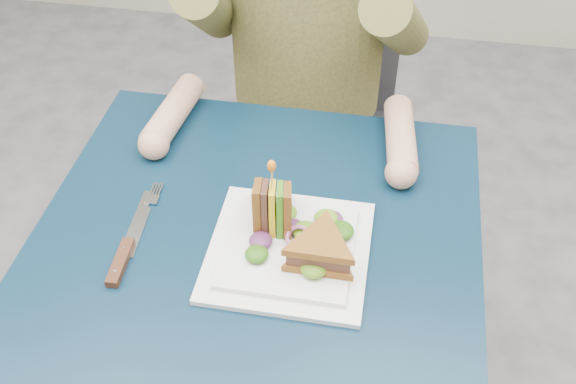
% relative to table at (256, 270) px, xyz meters
% --- Properties ---
extents(table, '(0.75, 0.75, 0.73)m').
position_rel_table_xyz_m(table, '(0.00, 0.00, 0.00)').
color(table, black).
rests_on(table, ground).
extents(chair, '(0.42, 0.40, 0.93)m').
position_rel_table_xyz_m(chair, '(0.00, 0.67, -0.11)').
color(chair, '#47474C').
rests_on(chair, ground).
extents(plate, '(0.26, 0.26, 0.02)m').
position_rel_table_xyz_m(plate, '(0.06, -0.02, 0.09)').
color(plate, white).
rests_on(plate, table).
extents(sandwich_flat, '(0.13, 0.13, 0.05)m').
position_rel_table_xyz_m(sandwich_flat, '(0.12, -0.05, 0.12)').
color(sandwich_flat, brown).
rests_on(sandwich_flat, plate).
extents(sandwich_upright, '(0.09, 0.14, 0.14)m').
position_rel_table_xyz_m(sandwich_upright, '(0.03, 0.02, 0.13)').
color(sandwich_upright, brown).
rests_on(sandwich_upright, plate).
extents(fork, '(0.02, 0.18, 0.01)m').
position_rel_table_xyz_m(fork, '(-0.20, 0.01, 0.08)').
color(fork, silver).
rests_on(fork, table).
extents(knife, '(0.03, 0.22, 0.02)m').
position_rel_table_xyz_m(knife, '(-0.20, -0.07, 0.09)').
color(knife, silver).
rests_on(knife, table).
extents(toothpick, '(0.01, 0.01, 0.06)m').
position_rel_table_xyz_m(toothpick, '(0.03, 0.02, 0.20)').
color(toothpick, tan).
rests_on(toothpick, sandwich_upright).
extents(toothpick_frill, '(0.01, 0.01, 0.02)m').
position_rel_table_xyz_m(toothpick_frill, '(0.03, 0.02, 0.23)').
color(toothpick_frill, orange).
rests_on(toothpick_frill, sandwich_upright).
extents(lettuce_spill, '(0.15, 0.13, 0.02)m').
position_rel_table_xyz_m(lettuce_spill, '(0.07, -0.01, 0.11)').
color(lettuce_spill, '#337A14').
rests_on(lettuce_spill, plate).
extents(onion_ring, '(0.04, 0.04, 0.02)m').
position_rel_table_xyz_m(onion_ring, '(0.08, -0.02, 0.11)').
color(onion_ring, '#9E4C7A').
rests_on(onion_ring, plate).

